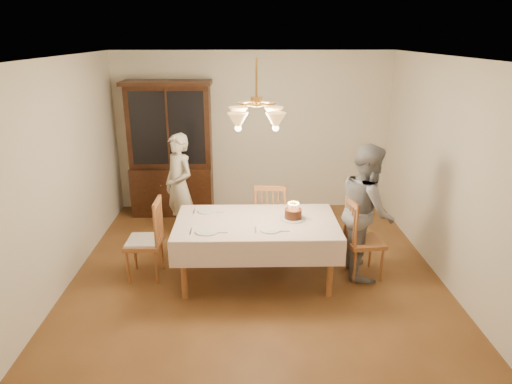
{
  "coord_description": "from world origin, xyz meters",
  "views": [
    {
      "loc": [
        -0.12,
        -4.94,
        2.84
      ],
      "look_at": [
        0.0,
        0.2,
        1.05
      ],
      "focal_mm": 32.0,
      "sensor_mm": 36.0,
      "label": 1
    }
  ],
  "objects_px": {
    "dining_table": "(256,227)",
    "birthday_cake": "(293,214)",
    "chair_far_side": "(270,221)",
    "elderly_woman": "(179,186)",
    "china_hutch": "(171,151)"
  },
  "relations": [
    {
      "from": "dining_table",
      "to": "birthday_cake",
      "type": "bearing_deg",
      "value": 7.04
    },
    {
      "from": "chair_far_side",
      "to": "elderly_woman",
      "type": "bearing_deg",
      "value": 157.02
    },
    {
      "from": "chair_far_side",
      "to": "elderly_woman",
      "type": "height_order",
      "value": "elderly_woman"
    },
    {
      "from": "china_hutch",
      "to": "birthday_cake",
      "type": "height_order",
      "value": "china_hutch"
    },
    {
      "from": "dining_table",
      "to": "birthday_cake",
      "type": "distance_m",
      "value": 0.46
    },
    {
      "from": "china_hutch",
      "to": "chair_far_side",
      "type": "distance_m",
      "value": 2.23
    },
    {
      "from": "birthday_cake",
      "to": "elderly_woman",
      "type": "bearing_deg",
      "value": 140.74
    },
    {
      "from": "chair_far_side",
      "to": "birthday_cake",
      "type": "xyz_separation_m",
      "value": [
        0.23,
        -0.69,
        0.37
      ]
    },
    {
      "from": "chair_far_side",
      "to": "elderly_woman",
      "type": "xyz_separation_m",
      "value": [
        -1.28,
        0.54,
        0.32
      ]
    },
    {
      "from": "dining_table",
      "to": "birthday_cake",
      "type": "height_order",
      "value": "birthday_cake"
    },
    {
      "from": "china_hutch",
      "to": "birthday_cake",
      "type": "distance_m",
      "value": 2.83
    },
    {
      "from": "dining_table",
      "to": "elderly_woman",
      "type": "xyz_separation_m",
      "value": [
        -1.08,
        1.29,
        0.08
      ]
    },
    {
      "from": "elderly_woman",
      "to": "birthday_cake",
      "type": "bearing_deg",
      "value": 9.83
    },
    {
      "from": "elderly_woman",
      "to": "dining_table",
      "type": "bearing_deg",
      "value": -1.08
    },
    {
      "from": "elderly_woman",
      "to": "birthday_cake",
      "type": "height_order",
      "value": "elderly_woman"
    }
  ]
}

